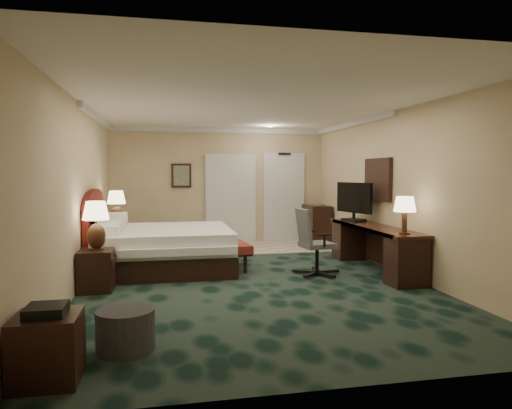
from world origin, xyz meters
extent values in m
cube|color=black|center=(0.00, 0.00, 0.00)|extent=(5.00, 7.50, 0.00)
cube|color=white|center=(0.00, 0.00, 2.70)|extent=(5.00, 7.50, 0.00)
cube|color=tan|center=(0.00, 3.75, 1.35)|extent=(5.00, 0.00, 2.70)
cube|color=tan|center=(0.00, -3.75, 1.35)|extent=(5.00, 0.00, 2.70)
cube|color=tan|center=(-2.50, 0.00, 1.35)|extent=(0.00, 7.50, 2.70)
cube|color=tan|center=(2.50, 0.00, 1.35)|extent=(0.00, 7.50, 2.70)
cube|color=#BAA696|center=(0.90, 2.90, 0.01)|extent=(3.20, 1.70, 0.01)
cube|color=silver|center=(1.55, 3.72, 1.05)|extent=(1.02, 0.06, 2.18)
cube|color=silver|center=(0.25, 3.71, 1.05)|extent=(1.20, 0.06, 2.10)
cube|color=#405A4A|center=(-0.90, 3.71, 1.60)|extent=(0.45, 0.06, 0.55)
cube|color=white|center=(2.46, 0.60, 1.55)|extent=(0.05, 0.95, 0.75)
cube|color=white|center=(-1.29, 0.98, 0.35)|extent=(2.23, 2.07, 0.71)
cube|color=black|center=(-2.25, -0.29, 0.29)|extent=(0.46, 0.53, 0.58)
cube|color=black|center=(-2.22, 2.13, 0.33)|extent=(0.52, 0.60, 0.65)
cube|color=maroon|center=(-0.17, 0.99, 0.23)|extent=(0.63, 1.39, 0.45)
cylinder|color=#302F36|center=(-1.66, -2.63, 0.19)|extent=(0.72, 0.72, 0.39)
cube|color=black|center=(-2.22, -3.17, 0.27)|extent=(0.50, 0.50, 0.54)
cube|color=black|center=(2.19, 0.18, 0.38)|extent=(0.57, 2.65, 0.76)
cube|color=black|center=(2.16, 0.93, 1.12)|extent=(0.34, 0.91, 0.72)
cube|color=black|center=(2.21, 3.20, 0.45)|extent=(0.47, 0.85, 0.90)
camera|label=1|loc=(-1.29, -6.97, 1.67)|focal=32.00mm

